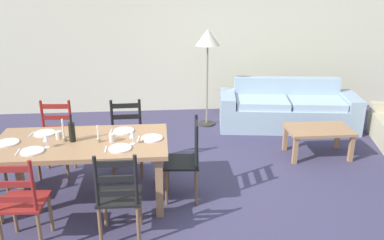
% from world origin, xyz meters
% --- Properties ---
extents(ground_plane, '(9.60, 9.60, 0.02)m').
position_xyz_m(ground_plane, '(0.00, 0.00, -0.01)').
color(ground_plane, '#3E3957').
extents(wall_far, '(9.60, 0.16, 2.70)m').
position_xyz_m(wall_far, '(0.00, 3.30, 1.35)').
color(wall_far, beige).
rests_on(wall_far, ground_plane).
extents(dining_table, '(1.90, 0.96, 0.75)m').
position_xyz_m(dining_table, '(-1.22, -0.03, 0.66)').
color(dining_table, '#A5774F').
rests_on(dining_table, ground_plane).
extents(dining_chair_near_left, '(0.44, 0.42, 0.96)m').
position_xyz_m(dining_chair_near_left, '(-1.66, -0.81, 0.48)').
color(dining_chair_near_left, maroon).
rests_on(dining_chair_near_left, ground_plane).
extents(dining_chair_near_right, '(0.42, 0.40, 0.96)m').
position_xyz_m(dining_chair_near_right, '(-0.76, -0.78, 0.48)').
color(dining_chair_near_right, black).
rests_on(dining_chair_near_right, ground_plane).
extents(dining_chair_far_left, '(0.45, 0.43, 0.96)m').
position_xyz_m(dining_chair_far_left, '(-1.69, 0.73, 0.48)').
color(dining_chair_far_left, maroon).
rests_on(dining_chair_far_left, ground_plane).
extents(dining_chair_far_right, '(0.43, 0.41, 0.96)m').
position_xyz_m(dining_chair_far_right, '(-0.79, 0.69, 0.48)').
color(dining_chair_far_right, black).
rests_on(dining_chair_far_right, ground_plane).
extents(dining_chair_head_east, '(0.43, 0.45, 0.96)m').
position_xyz_m(dining_chair_head_east, '(-0.06, -0.02, 0.48)').
color(dining_chair_head_east, black).
rests_on(dining_chair_head_east, ground_plane).
extents(dinner_plate_near_left, '(0.24, 0.24, 0.02)m').
position_xyz_m(dinner_plate_near_left, '(-1.67, -0.28, 0.76)').
color(dinner_plate_near_left, white).
rests_on(dinner_plate_near_left, dining_table).
extents(fork_near_left, '(0.02, 0.17, 0.01)m').
position_xyz_m(fork_near_left, '(-1.82, -0.28, 0.75)').
color(fork_near_left, silver).
rests_on(fork_near_left, dining_table).
extents(dinner_plate_near_right, '(0.24, 0.24, 0.02)m').
position_xyz_m(dinner_plate_near_right, '(-0.77, -0.28, 0.76)').
color(dinner_plate_near_right, white).
rests_on(dinner_plate_near_right, dining_table).
extents(fork_near_right, '(0.02, 0.17, 0.01)m').
position_xyz_m(fork_near_right, '(-0.92, -0.28, 0.75)').
color(fork_near_right, silver).
rests_on(fork_near_right, dining_table).
extents(dinner_plate_far_left, '(0.24, 0.24, 0.02)m').
position_xyz_m(dinner_plate_far_left, '(-1.67, 0.22, 0.76)').
color(dinner_plate_far_left, white).
rests_on(dinner_plate_far_left, dining_table).
extents(fork_far_left, '(0.03, 0.17, 0.01)m').
position_xyz_m(fork_far_left, '(-1.82, 0.22, 0.75)').
color(fork_far_left, silver).
rests_on(fork_far_left, dining_table).
extents(dinner_plate_far_right, '(0.24, 0.24, 0.02)m').
position_xyz_m(dinner_plate_far_right, '(-0.77, 0.22, 0.76)').
color(dinner_plate_far_right, white).
rests_on(dinner_plate_far_right, dining_table).
extents(fork_far_right, '(0.03, 0.17, 0.01)m').
position_xyz_m(fork_far_right, '(-0.92, 0.22, 0.75)').
color(fork_far_right, silver).
rests_on(fork_far_right, dining_table).
extents(dinner_plate_head_west, '(0.24, 0.24, 0.02)m').
position_xyz_m(dinner_plate_head_west, '(-2.00, -0.03, 0.76)').
color(dinner_plate_head_west, white).
rests_on(dinner_plate_head_west, dining_table).
extents(dinner_plate_head_east, '(0.24, 0.24, 0.02)m').
position_xyz_m(dinner_plate_head_east, '(-0.44, -0.03, 0.76)').
color(dinner_plate_head_east, white).
rests_on(dinner_plate_head_east, dining_table).
extents(fork_head_east, '(0.03, 0.17, 0.01)m').
position_xyz_m(fork_head_east, '(-0.59, -0.03, 0.75)').
color(fork_head_east, silver).
rests_on(fork_head_east, dining_table).
extents(wine_bottle, '(0.07, 0.07, 0.32)m').
position_xyz_m(wine_bottle, '(-1.31, -0.02, 0.87)').
color(wine_bottle, black).
rests_on(wine_bottle, dining_table).
extents(wine_glass_near_left, '(0.06, 0.06, 0.16)m').
position_xyz_m(wine_glass_near_left, '(-1.55, -0.18, 0.86)').
color(wine_glass_near_left, white).
rests_on(wine_glass_near_left, dining_table).
extents(wine_glass_near_right, '(0.06, 0.06, 0.16)m').
position_xyz_m(wine_glass_near_right, '(-0.65, -0.15, 0.86)').
color(wine_glass_near_right, white).
rests_on(wine_glass_near_right, dining_table).
extents(coffee_cup_primary, '(0.07, 0.07, 0.09)m').
position_xyz_m(coffee_cup_primary, '(-0.87, -0.06, 0.80)').
color(coffee_cup_primary, beige).
rests_on(coffee_cup_primary, dining_table).
extents(coffee_cup_secondary, '(0.07, 0.07, 0.09)m').
position_xyz_m(coffee_cup_secondary, '(-1.47, 0.06, 0.80)').
color(coffee_cup_secondary, beige).
rests_on(coffee_cup_secondary, dining_table).
extents(candle_tall, '(0.05, 0.05, 0.26)m').
position_xyz_m(candle_tall, '(-1.40, -0.01, 0.82)').
color(candle_tall, '#998C66').
rests_on(candle_tall, dining_table).
extents(candle_short, '(0.05, 0.05, 0.19)m').
position_xyz_m(candle_short, '(-1.02, -0.07, 0.80)').
color(candle_short, '#998C66').
rests_on(candle_short, dining_table).
extents(couch, '(2.36, 1.09, 0.80)m').
position_xyz_m(couch, '(1.82, 2.19, 0.29)').
color(couch, '#99B1BF').
rests_on(couch, ground_plane).
extents(coffee_table, '(0.90, 0.56, 0.42)m').
position_xyz_m(coffee_table, '(1.90, 0.97, 0.36)').
color(coffee_table, '#A5774F').
rests_on(coffee_table, ground_plane).
extents(standing_lamp, '(0.40, 0.40, 1.64)m').
position_xyz_m(standing_lamp, '(0.46, 2.37, 1.41)').
color(standing_lamp, '#332D28').
rests_on(standing_lamp, ground_plane).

